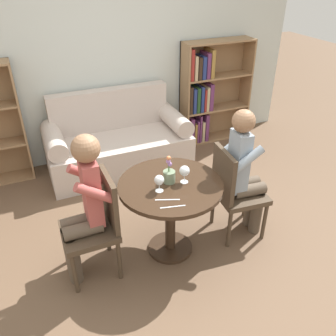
{
  "coord_description": "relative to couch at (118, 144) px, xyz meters",
  "views": [
    {
      "loc": [
        -0.97,
        -2.19,
        2.32
      ],
      "look_at": [
        0.0,
        0.05,
        0.83
      ],
      "focal_mm": 38.0,
      "sensor_mm": 36.0,
      "label": 1
    }
  ],
  "objects": [
    {
      "name": "flower_vase",
      "position": [
        -0.0,
        -1.59,
        0.47
      ],
      "size": [
        0.1,
        0.1,
        0.24
      ],
      "color": "gray",
      "rests_on": "round_table"
    },
    {
      "name": "ground_plane",
      "position": [
        0.0,
        -1.61,
        -0.31
      ],
      "size": [
        16.0,
        16.0,
        0.0
      ],
      "primitive_type": "plane",
      "color": "brown"
    },
    {
      "name": "wine_glass_left",
      "position": [
        -0.12,
        -1.67,
        0.5
      ],
      "size": [
        0.08,
        0.08,
        0.14
      ],
      "color": "white",
      "rests_on": "round_table"
    },
    {
      "name": "bookshelf_right",
      "position": [
        1.36,
        0.27,
        0.36
      ],
      "size": [
        0.97,
        0.28,
        1.37
      ],
      "color": "#93704C",
      "rests_on": "ground_plane"
    },
    {
      "name": "knife_left_setting",
      "position": [
        -0.11,
        -1.81,
        0.4
      ],
      "size": [
        0.18,
        0.08,
        0.0
      ],
      "color": "silver",
      "rests_on": "round_table"
    },
    {
      "name": "couch",
      "position": [
        0.0,
        0.0,
        0.0
      ],
      "size": [
        1.69,
        0.8,
        0.92
      ],
      "color": "beige",
      "rests_on": "ground_plane"
    },
    {
      "name": "chair_left",
      "position": [
        -0.62,
        -1.58,
        0.18
      ],
      "size": [
        0.42,
        0.42,
        0.9
      ],
      "rotation": [
        0.0,
        0.0,
        -1.57
      ],
      "color": "#473828",
      "rests_on": "ground_plane"
    },
    {
      "name": "wine_glass_right",
      "position": [
        0.11,
        -1.64,
        0.51
      ],
      "size": [
        0.09,
        0.09,
        0.15
      ],
      "color": "white",
      "rests_on": "round_table"
    },
    {
      "name": "person_right",
      "position": [
        0.71,
        -1.64,
        0.35
      ],
      "size": [
        0.44,
        0.37,
        1.26
      ],
      "rotation": [
        0.0,
        0.0,
        1.48
      ],
      "color": "brown",
      "rests_on": "ground_plane"
    },
    {
      "name": "person_left",
      "position": [
        -0.71,
        -1.58,
        0.36
      ],
      "size": [
        0.42,
        0.34,
        1.26
      ],
      "rotation": [
        0.0,
        0.0,
        -1.57
      ],
      "color": "brown",
      "rests_on": "ground_plane"
    },
    {
      "name": "fork_left_setting",
      "position": [
        -0.11,
        -1.9,
        0.4
      ],
      "size": [
        0.19,
        0.05,
        0.0
      ],
      "color": "silver",
      "rests_on": "round_table"
    },
    {
      "name": "back_wall",
      "position": [
        0.0,
        0.43,
        1.04
      ],
      "size": [
        5.2,
        0.05,
        2.7
      ],
      "color": "silver",
      "rests_on": "ground_plane"
    },
    {
      "name": "round_table",
      "position": [
        0.0,
        -1.61,
        0.25
      ],
      "size": [
        0.86,
        0.86,
        0.71
      ],
      "color": "#382619",
      "rests_on": "ground_plane"
    },
    {
      "name": "chair_right",
      "position": [
        0.62,
        -1.63,
        0.18
      ],
      "size": [
        0.46,
        0.46,
        0.9
      ],
      "rotation": [
        0.0,
        0.0,
        1.48
      ],
      "color": "#473828",
      "rests_on": "ground_plane"
    }
  ]
}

